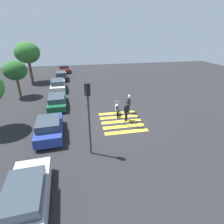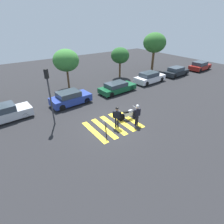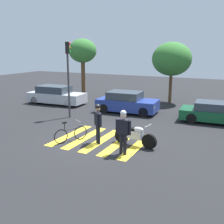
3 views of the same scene
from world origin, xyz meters
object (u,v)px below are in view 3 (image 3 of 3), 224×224
at_px(leaning_bicycle, 71,134).
at_px(traffic_light_pole, 68,68).
at_px(officer_on_foot, 123,129).
at_px(car_blue_hatchback, 127,103).
at_px(officer_by_motorcycle, 98,121).
at_px(car_green_compact, 220,113).
at_px(car_silver_sedan, 56,95).
at_px(police_motorcycle, 135,136).

distance_m(leaning_bicycle, traffic_light_pole, 5.39).
xyz_separation_m(officer_on_foot, car_blue_hatchback, (-2.82, 6.96, -0.42)).
bearing_deg(officer_by_motorcycle, traffic_light_pole, 139.09).
xyz_separation_m(leaning_bicycle, car_blue_hatchback, (0.01, 6.63, 0.30)).
height_order(leaning_bicycle, car_green_compact, car_green_compact).
distance_m(leaning_bicycle, car_silver_sedan, 9.18).
relative_size(police_motorcycle, leaning_bicycle, 1.41).
distance_m(police_motorcycle, officer_by_motorcycle, 1.80).
xyz_separation_m(police_motorcycle, car_silver_sedan, (-9.02, 6.02, 0.21)).
height_order(police_motorcycle, car_blue_hatchback, car_blue_hatchback).
bearing_deg(car_green_compact, leaning_bicycle, -132.09).
bearing_deg(leaning_bicycle, officer_by_motorcycle, 14.52).
xyz_separation_m(officer_by_motorcycle, car_green_compact, (4.68, 6.26, -0.50)).
distance_m(car_blue_hatchback, traffic_light_pole, 4.62).
distance_m(officer_by_motorcycle, traffic_light_pole, 5.64).
bearing_deg(car_green_compact, officer_on_foot, -114.30).
xyz_separation_m(car_green_compact, traffic_light_pole, (-8.66, -2.81, 2.51)).
bearing_deg(officer_on_foot, traffic_light_pole, 143.34).
relative_size(officer_by_motorcycle, car_silver_sedan, 0.40).
bearing_deg(police_motorcycle, leaning_bicycle, -164.39).
relative_size(car_silver_sedan, traffic_light_pole, 0.99).
bearing_deg(car_green_compact, traffic_light_pole, -162.00).
bearing_deg(officer_on_foot, officer_by_motorcycle, 156.73).
distance_m(car_silver_sedan, car_green_compact, 12.08).
relative_size(officer_by_motorcycle, car_green_compact, 0.40).
relative_size(police_motorcycle, officer_on_foot, 1.12).
bearing_deg(officer_on_foot, car_blue_hatchback, 112.02).
distance_m(police_motorcycle, car_silver_sedan, 10.85).
height_order(officer_by_motorcycle, car_silver_sedan, officer_by_motorcycle).
distance_m(police_motorcycle, traffic_light_pole, 6.86).
xyz_separation_m(car_silver_sedan, car_green_compact, (12.08, -0.24, -0.09)).
distance_m(officer_on_foot, car_blue_hatchback, 7.52).
height_order(police_motorcycle, car_green_compact, car_green_compact).
bearing_deg(car_silver_sedan, officer_on_foot, -38.67).
xyz_separation_m(officer_by_motorcycle, traffic_light_pole, (-3.98, 3.45, 2.01)).
distance_m(police_motorcycle, car_green_compact, 6.54).
relative_size(officer_on_foot, officer_by_motorcycle, 1.01).
height_order(officer_on_foot, car_silver_sedan, officer_on_foot).
height_order(car_blue_hatchback, car_green_compact, car_blue_hatchback).
bearing_deg(police_motorcycle, car_green_compact, 62.14).
bearing_deg(traffic_light_pole, car_blue_hatchback, 46.37).
xyz_separation_m(officer_on_foot, officer_by_motorcycle, (-1.55, 0.67, -0.01)).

